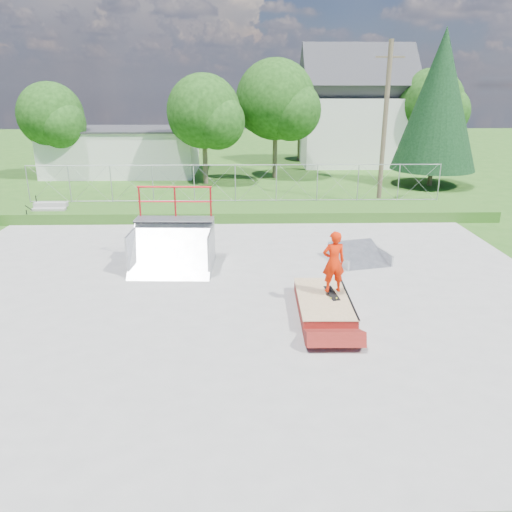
{
  "coord_description": "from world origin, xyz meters",
  "views": [
    {
      "loc": [
        0.42,
        -13.58,
        5.91
      ],
      "look_at": [
        0.76,
        0.44,
        1.1
      ],
      "focal_mm": 35.0,
      "sensor_mm": 36.0,
      "label": 1
    }
  ],
  "objects_px": {
    "grind_box": "(323,304)",
    "skater": "(333,264)",
    "quarter_pipe": "(171,233)",
    "flat_bank_ramp": "(360,255)"
  },
  "relations": [
    {
      "from": "grind_box",
      "to": "skater",
      "type": "relative_size",
      "value": 1.71
    },
    {
      "from": "quarter_pipe",
      "to": "skater",
      "type": "bearing_deg",
      "value": -31.48
    },
    {
      "from": "grind_box",
      "to": "quarter_pipe",
      "type": "height_order",
      "value": "quarter_pipe"
    },
    {
      "from": "grind_box",
      "to": "quarter_pipe",
      "type": "distance_m",
      "value": 5.76
    },
    {
      "from": "flat_bank_ramp",
      "to": "grind_box",
      "type": "bearing_deg",
      "value": -128.97
    },
    {
      "from": "quarter_pipe",
      "to": "flat_bank_ramp",
      "type": "bearing_deg",
      "value": 8.12
    },
    {
      "from": "grind_box",
      "to": "quarter_pipe",
      "type": "relative_size",
      "value": 1.1
    },
    {
      "from": "grind_box",
      "to": "flat_bank_ramp",
      "type": "distance_m",
      "value": 4.44
    },
    {
      "from": "grind_box",
      "to": "skater",
      "type": "xyz_separation_m",
      "value": [
        0.25,
        0.14,
        1.11
      ]
    },
    {
      "from": "skater",
      "to": "quarter_pipe",
      "type": "bearing_deg",
      "value": -40.99
    }
  ]
}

